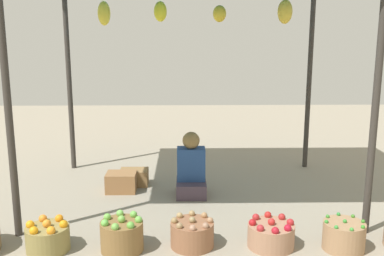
{
  "coord_description": "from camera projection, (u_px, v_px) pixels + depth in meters",
  "views": [
    {
      "loc": [
        -0.09,
        -5.2,
        1.93
      ],
      "look_at": [
        0.0,
        -0.57,
        0.95
      ],
      "focal_mm": 41.55,
      "sensor_mm": 36.0,
      "label": 1
    }
  ],
  "objects": [
    {
      "name": "wooden_crate_near_vendor",
      "position": [
        134.0,
        177.0,
        5.79
      ],
      "size": [
        0.36,
        0.26,
        0.21
      ],
      "primitive_type": "cube",
      "color": "olive",
      "rests_on": "ground"
    },
    {
      "name": "ground_plane",
      "position": [
        191.0,
        194.0,
        5.49
      ],
      "size": [
        14.0,
        14.0,
        0.0
      ],
      "primitive_type": "plane",
      "color": "gray"
    },
    {
      "name": "basket_green_apples",
      "position": [
        122.0,
        235.0,
        4.02
      ],
      "size": [
        0.39,
        0.39,
        0.33
      ],
      "color": "brown",
      "rests_on": "ground"
    },
    {
      "name": "basket_potatoes",
      "position": [
        192.0,
        234.0,
        4.1
      ],
      "size": [
        0.4,
        0.4,
        0.29
      ],
      "color": "#8D5D3F",
      "rests_on": "ground"
    },
    {
      "name": "basket_oranges",
      "position": [
        48.0,
        237.0,
        4.03
      ],
      "size": [
        0.39,
        0.39,
        0.3
      ],
      "color": "olive",
      "rests_on": "ground"
    },
    {
      "name": "basket_green_chilies",
      "position": [
        344.0,
        236.0,
        4.05
      ],
      "size": [
        0.38,
        0.38,
        0.29
      ],
      "color": "#A37C57",
      "rests_on": "ground"
    },
    {
      "name": "vendor_person",
      "position": [
        191.0,
        171.0,
        5.41
      ],
      "size": [
        0.36,
        0.44,
        0.78
      ],
      "color": "#443846",
      "rests_on": "ground"
    },
    {
      "name": "wooden_crate_stacked_rear",
      "position": [
        121.0,
        182.0,
        5.55
      ],
      "size": [
        0.37,
        0.3,
        0.24
      ],
      "primitive_type": "cube",
      "color": "#94673E",
      "rests_on": "ground"
    },
    {
      "name": "basket_red_apples",
      "position": [
        271.0,
        235.0,
        4.1
      ],
      "size": [
        0.43,
        0.43,
        0.28
      ],
      "color": "#A6795C",
      "rests_on": "ground"
    }
  ]
}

